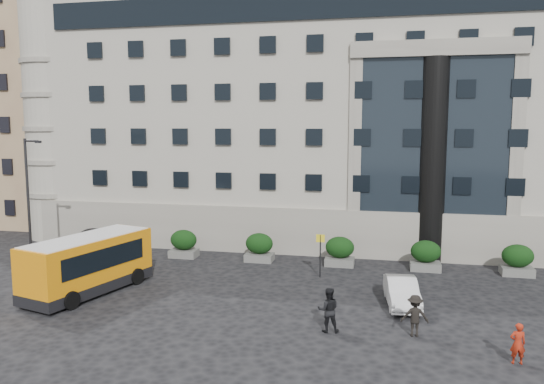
{
  "coord_description": "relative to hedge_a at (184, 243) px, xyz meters",
  "views": [
    {
      "loc": [
        9.0,
        -24.89,
        8.82
      ],
      "look_at": [
        2.77,
        4.39,
        5.0
      ],
      "focal_mm": 35.0,
      "sensor_mm": 36.0,
      "label": 1
    }
  ],
  "objects": [
    {
      "name": "ground",
      "position": [
        4.0,
        -7.8,
        -0.93
      ],
      "size": [
        120.0,
        120.0,
        0.0
      ],
      "primitive_type": "plane",
      "color": "black",
      "rests_on": "ground"
    },
    {
      "name": "hedge_b",
      "position": [
        5.2,
        0.0,
        0.0
      ],
      "size": [
        1.8,
        1.26,
        1.84
      ],
      "color": "#525250",
      "rests_on": "ground"
    },
    {
      "name": "minibus",
      "position": [
        -2.09,
        -8.19,
        0.73
      ],
      "size": [
        4.33,
        7.59,
        3.0
      ],
      "rotation": [
        0.0,
        0.0,
        -0.27
      ],
      "color": "orange",
      "rests_on": "ground"
    },
    {
      "name": "hedge_e",
      "position": [
        20.8,
        0.0,
        0.0
      ],
      "size": [
        1.8,
        1.26,
        1.84
      ],
      "color": "#525250",
      "rests_on": "ground"
    },
    {
      "name": "red_truck",
      "position": [
        -8.07,
        8.72,
        0.66
      ],
      "size": [
        3.45,
        6.09,
        3.1
      ],
      "rotation": [
        0.0,
        0.0,
        0.16
      ],
      "color": "maroon",
      "rests_on": "ground"
    },
    {
      "name": "parked_car_d",
      "position": [
        -8.8,
        4.59,
        -0.21
      ],
      "size": [
        3.13,
        5.49,
        1.44
      ],
      "primitive_type": "imported",
      "rotation": [
        0.0,
        0.0,
        0.15
      ],
      "color": "black",
      "rests_on": "ground"
    },
    {
      "name": "pedestrian_a",
      "position": [
        18.0,
        -12.5,
        -0.14
      ],
      "size": [
        0.61,
        0.43,
        1.57
      ],
      "primitive_type": "imported",
      "rotation": [
        0.0,
        0.0,
        3.24
      ],
      "color": "#A52310",
      "rests_on": "ground"
    },
    {
      "name": "apartment_near",
      "position": [
        -20.0,
        12.2,
        9.07
      ],
      "size": [
        14.0,
        14.0,
        20.0
      ],
      "primitive_type": "cube",
      "color": "#937255",
      "rests_on": "ground"
    },
    {
      "name": "hedge_d",
      "position": [
        15.6,
        0.0,
        0.0
      ],
      "size": [
        1.8,
        1.26,
        1.84
      ],
      "color": "#525250",
      "rests_on": "ground"
    },
    {
      "name": "white_taxi",
      "position": [
        14.0,
        -6.8,
        -0.25
      ],
      "size": [
        1.85,
        4.22,
        1.35
      ],
      "primitive_type": "imported",
      "rotation": [
        0.0,
        0.0,
        0.11
      ],
      "color": "silver",
      "rests_on": "ground"
    },
    {
      "name": "entrance_column",
      "position": [
        16.0,
        2.5,
        5.57
      ],
      "size": [
        1.8,
        1.8,
        13.0
      ],
      "primitive_type": "cylinder",
      "color": "black",
      "rests_on": "ground"
    },
    {
      "name": "pedestrian_c",
      "position": [
        14.41,
        -10.6,
        -0.04
      ],
      "size": [
        1.19,
        0.73,
        1.77
      ],
      "primitive_type": "imported",
      "rotation": [
        0.0,
        0.0,
        3.21
      ],
      "color": "black",
      "rests_on": "ground"
    },
    {
      "name": "hedge_a",
      "position": [
        0.0,
        0.0,
        0.0
      ],
      "size": [
        1.8,
        1.26,
        1.84
      ],
      "color": "#525250",
      "rests_on": "ground"
    },
    {
      "name": "civic_building",
      "position": [
        10.0,
        14.2,
        8.07
      ],
      "size": [
        44.0,
        24.0,
        18.0
      ],
      "primitive_type": "cube",
      "color": "#A7A394",
      "rests_on": "ground"
    },
    {
      "name": "apartment_far",
      "position": [
        -23.0,
        30.2,
        10.07
      ],
      "size": [
        13.0,
        13.0,
        22.0
      ],
      "primitive_type": "cube",
      "color": "#81624B",
      "rests_on": "ground"
    },
    {
      "name": "bus_stop_sign",
      "position": [
        9.5,
        -2.8,
        0.8
      ],
      "size": [
        0.5,
        0.08,
        2.52
      ],
      "color": "#262628",
      "rests_on": "ground"
    },
    {
      "name": "pedestrian_b",
      "position": [
        10.82,
        -10.89,
        0.04
      ],
      "size": [
        1.05,
        0.89,
        1.94
      ],
      "primitive_type": "imported",
      "rotation": [
        0.0,
        0.0,
        3.32
      ],
      "color": "black",
      "rests_on": "ground"
    },
    {
      "name": "parked_car_c",
      "position": [
        -7.5,
        0.87,
        -0.27
      ],
      "size": [
        2.19,
        4.65,
        1.31
      ],
      "primitive_type": "imported",
      "rotation": [
        0.0,
        0.0,
        0.08
      ],
      "color": "black",
      "rests_on": "ground"
    },
    {
      "name": "street_lamp",
      "position": [
        -7.94,
        -4.8,
        3.44
      ],
      "size": [
        1.16,
        0.18,
        8.0
      ],
      "color": "#262628",
      "rests_on": "ground"
    },
    {
      "name": "hedge_c",
      "position": [
        10.4,
        0.0,
        0.0
      ],
      "size": [
        1.8,
        1.26,
        1.84
      ],
      "color": "#525250",
      "rests_on": "ground"
    }
  ]
}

